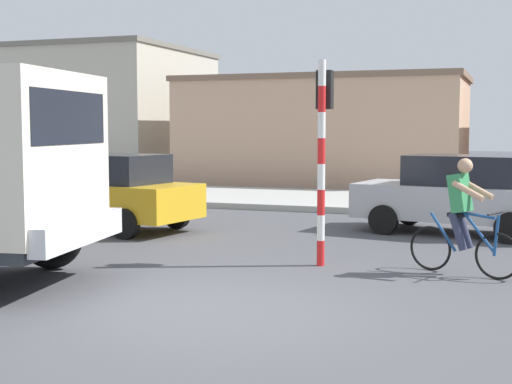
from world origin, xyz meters
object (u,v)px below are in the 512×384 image
(cyclist, at_px, (463,217))
(car_far_side, at_px, (458,194))
(traffic_light_pole, at_px, (323,134))
(car_white_mid, at_px, (107,191))

(cyclist, relative_size, car_far_side, 0.41)
(car_far_side, bearing_deg, cyclist, -85.01)
(cyclist, relative_size, traffic_light_pole, 0.54)
(cyclist, xyz_separation_m, car_far_side, (-0.37, 4.29, -0.05))
(car_white_mid, height_order, car_far_side, same)
(traffic_light_pole, distance_m, car_white_mid, 5.90)
(cyclist, bearing_deg, car_white_mid, 162.13)
(cyclist, bearing_deg, traffic_light_pole, 178.03)
(car_white_mid, bearing_deg, cyclist, -17.87)
(cyclist, distance_m, traffic_light_pole, 2.46)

